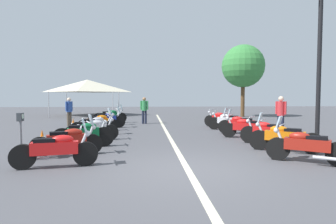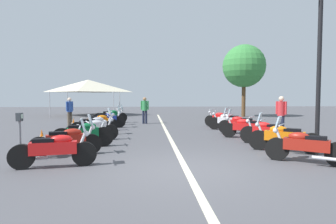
{
  "view_description": "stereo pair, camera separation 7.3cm",
  "coord_description": "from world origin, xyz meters",
  "px_view_note": "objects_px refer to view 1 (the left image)",
  "views": [
    {
      "loc": [
        -6.54,
        0.97,
        1.74
      ],
      "look_at": [
        6.2,
        0.0,
        1.02
      ],
      "focal_mm": 30.4,
      "sensor_mm": 36.0,
      "label": 1
    },
    {
      "loc": [
        -6.54,
        0.9,
        1.74
      ],
      "look_at": [
        6.2,
        0.0,
        1.02
      ],
      "focal_mm": 30.4,
      "sensor_mm": 36.0,
      "label": 2
    }
  ],
  "objects_px": {
    "motorcycle_left_row_6": "(107,119)",
    "motorcycle_right_row_1": "(284,137)",
    "motorcycle_left_row_8": "(110,116)",
    "motorcycle_right_row_6": "(222,119)",
    "motorcycle_left_row_3": "(92,129)",
    "bystander_0": "(281,112)",
    "motorcycle_left_row_5": "(98,122)",
    "motorcycle_left_row_7": "(107,117)",
    "motorcycle_right_row_0": "(306,145)",
    "traffic_cone_2": "(42,139)",
    "motorcycle_right_row_5": "(228,121)",
    "motorcycle_right_row_2": "(268,132)",
    "motorcycle_left_row_0": "(56,149)",
    "motorcycle_right_row_4": "(241,124)",
    "parking_meter": "(21,128)",
    "traffic_cone_0": "(73,124)",
    "event_tent": "(87,86)",
    "roadside_tree_0": "(243,66)",
    "bystander_1": "(144,108)",
    "motorcycle_left_row_2": "(84,134)",
    "motorcycle_left_row_1": "(68,140)",
    "bystander_2": "(69,109)",
    "street_lamp_twin_globe": "(320,40)",
    "motorcycle_right_row_3": "(247,127)",
    "motorcycle_left_row_4": "(95,125)"
  },
  "relations": [
    {
      "from": "motorcycle_left_row_3",
      "to": "parking_meter",
      "type": "bearing_deg",
      "value": -120.56
    },
    {
      "from": "motorcycle_left_row_8",
      "to": "motorcycle_left_row_6",
      "type": "bearing_deg",
      "value": -102.34
    },
    {
      "from": "roadside_tree_0",
      "to": "motorcycle_left_row_1",
      "type": "bearing_deg",
      "value": 145.36
    },
    {
      "from": "motorcycle_left_row_2",
      "to": "motorcycle_left_row_3",
      "type": "bearing_deg",
      "value": 77.41
    },
    {
      "from": "street_lamp_twin_globe",
      "to": "roadside_tree_0",
      "type": "height_order",
      "value": "roadside_tree_0"
    },
    {
      "from": "bystander_0",
      "to": "motorcycle_left_row_5",
      "type": "bearing_deg",
      "value": 134.21
    },
    {
      "from": "motorcycle_right_row_1",
      "to": "motorcycle_right_row_5",
      "type": "distance_m",
      "value": 5.7
    },
    {
      "from": "motorcycle_right_row_2",
      "to": "traffic_cone_2",
      "type": "relative_size",
      "value": 2.73
    },
    {
      "from": "motorcycle_right_row_0",
      "to": "bystander_0",
      "type": "xyz_separation_m",
      "value": [
        5.28,
        -1.9,
        0.56
      ]
    },
    {
      "from": "roadside_tree_0",
      "to": "event_tent",
      "type": "distance_m",
      "value": 13.71
    },
    {
      "from": "traffic_cone_2",
      "to": "motorcycle_right_row_5",
      "type": "bearing_deg",
      "value": -60.38
    },
    {
      "from": "traffic_cone_2",
      "to": "event_tent",
      "type": "relative_size",
      "value": 0.11
    },
    {
      "from": "motorcycle_left_row_8",
      "to": "motorcycle_right_row_6",
      "type": "relative_size",
      "value": 1.17
    },
    {
      "from": "motorcycle_right_row_0",
      "to": "motorcycle_right_row_3",
      "type": "distance_m",
      "value": 4.33
    },
    {
      "from": "motorcycle_right_row_2",
      "to": "bystander_1",
      "type": "xyz_separation_m",
      "value": [
        8.1,
        4.45,
        0.52
      ]
    },
    {
      "from": "motorcycle_left_row_0",
      "to": "motorcycle_right_row_0",
      "type": "distance_m",
      "value": 6.29
    },
    {
      "from": "motorcycle_right_row_2",
      "to": "street_lamp_twin_globe",
      "type": "relative_size",
      "value": 0.32
    },
    {
      "from": "event_tent",
      "to": "bystander_2",
      "type": "bearing_deg",
      "value": -174.94
    },
    {
      "from": "motorcycle_left_row_8",
      "to": "bystander_0",
      "type": "xyz_separation_m",
      "value": [
        -6.17,
        -8.31,
        0.54
      ]
    },
    {
      "from": "motorcycle_left_row_1",
      "to": "motorcycle_left_row_7",
      "type": "distance_m",
      "value": 8.7
    },
    {
      "from": "motorcycle_left_row_0",
      "to": "motorcycle_right_row_4",
      "type": "distance_m",
      "value": 8.52
    },
    {
      "from": "parking_meter",
      "to": "traffic_cone_0",
      "type": "relative_size",
      "value": 2.1
    },
    {
      "from": "bystander_0",
      "to": "bystander_1",
      "type": "distance_m",
      "value": 8.31
    },
    {
      "from": "motorcycle_left_row_3",
      "to": "motorcycle_right_row_6",
      "type": "distance_m",
      "value": 7.62
    },
    {
      "from": "bystander_2",
      "to": "street_lamp_twin_globe",
      "type": "bearing_deg",
      "value": 172.11
    },
    {
      "from": "motorcycle_left_row_6",
      "to": "bystander_1",
      "type": "distance_m",
      "value": 3.09
    },
    {
      "from": "motorcycle_right_row_0",
      "to": "roadside_tree_0",
      "type": "relative_size",
      "value": 0.29
    },
    {
      "from": "motorcycle_left_row_2",
      "to": "motorcycle_left_row_6",
      "type": "height_order",
      "value": "motorcycle_left_row_6"
    },
    {
      "from": "bystander_2",
      "to": "motorcycle_left_row_3",
      "type": "bearing_deg",
      "value": 142.45
    },
    {
      "from": "motorcycle_left_row_0",
      "to": "bystander_2",
      "type": "height_order",
      "value": "bystander_2"
    },
    {
      "from": "motorcycle_right_row_1",
      "to": "roadside_tree_0",
      "type": "distance_m",
      "value": 15.82
    },
    {
      "from": "motorcycle_right_row_1",
      "to": "motorcycle_right_row_2",
      "type": "bearing_deg",
      "value": -60.11
    },
    {
      "from": "motorcycle_right_row_2",
      "to": "traffic_cone_0",
      "type": "bearing_deg",
      "value": 6.37
    },
    {
      "from": "motorcycle_left_row_7",
      "to": "event_tent",
      "type": "relative_size",
      "value": 0.35
    },
    {
      "from": "motorcycle_right_row_3",
      "to": "bystander_1",
      "type": "relative_size",
      "value": 1.17
    },
    {
      "from": "motorcycle_left_row_1",
      "to": "motorcycle_left_row_8",
      "type": "height_order",
      "value": "motorcycle_left_row_8"
    },
    {
      "from": "motorcycle_left_row_7",
      "to": "motorcycle_right_row_1",
      "type": "bearing_deg",
      "value": -69.83
    },
    {
      "from": "motorcycle_left_row_3",
      "to": "motorcycle_right_row_3",
      "type": "xyz_separation_m",
      "value": [
        0.07,
        -6.22,
        0.01
      ]
    },
    {
      "from": "motorcycle_left_row_5",
      "to": "motorcycle_left_row_8",
      "type": "distance_m",
      "value": 4.26
    },
    {
      "from": "motorcycle_left_row_6",
      "to": "motorcycle_right_row_1",
      "type": "bearing_deg",
      "value": -60.42
    },
    {
      "from": "motorcycle_left_row_0",
      "to": "motorcycle_right_row_6",
      "type": "relative_size",
      "value": 1.13
    },
    {
      "from": "motorcycle_right_row_0",
      "to": "bystander_0",
      "type": "relative_size",
      "value": 1.0
    },
    {
      "from": "motorcycle_left_row_4",
      "to": "traffic_cone_2",
      "type": "bearing_deg",
      "value": -132.68
    },
    {
      "from": "motorcycle_left_row_2",
      "to": "traffic_cone_2",
      "type": "bearing_deg",
      "value": 163.86
    },
    {
      "from": "motorcycle_right_row_3",
      "to": "motorcycle_right_row_1",
      "type": "bearing_deg",
      "value": 121.27
    },
    {
      "from": "motorcycle_left_row_6",
      "to": "parking_meter",
      "type": "bearing_deg",
      "value": -111.29
    },
    {
      "from": "motorcycle_right_row_5",
      "to": "event_tent",
      "type": "xyz_separation_m",
      "value": [
        11.8,
        9.45,
        2.19
      ]
    },
    {
      "from": "motorcycle_left_row_6",
      "to": "motorcycle_right_row_0",
      "type": "height_order",
      "value": "motorcycle_left_row_6"
    },
    {
      "from": "motorcycle_left_row_1",
      "to": "motorcycle_right_row_1",
      "type": "height_order",
      "value": "motorcycle_right_row_1"
    },
    {
      "from": "bystander_2",
      "to": "motorcycle_left_row_6",
      "type": "bearing_deg",
      "value": -178.48
    }
  ]
}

